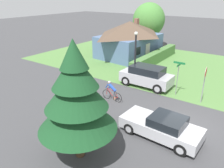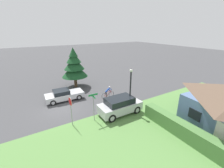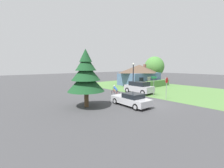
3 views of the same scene
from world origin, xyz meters
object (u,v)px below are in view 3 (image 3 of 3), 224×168
Objects in this scene: street_lamp at (133,75)px; deciduous_tree_right at (154,67)px; street_name_sign at (154,83)px; cottage_house at (139,75)px; stop_sign at (167,83)px; sedan_left_lane at (131,100)px; cyclist at (116,91)px; conifer_tall_near at (86,75)px; parked_suv_right at (139,87)px.

street_lamp is 0.73× the size of deciduous_tree_right.
deciduous_tree_right is (14.67, 9.88, 2.07)m from street_name_sign.
cottage_house is at bearing 33.95° from street_lamp.
street_name_sign is (0.28, 2.04, -0.10)m from stop_sign.
sedan_left_lane is 5.87m from stop_sign.
cottage_house is 5.06× the size of cyclist.
street_name_sign is 0.47× the size of conifer_tall_near.
conifer_tall_near is (-5.97, -2.23, 2.55)m from cyclist.
stop_sign reaches higher than cyclist.
stop_sign reaches higher than parked_suv_right.
parked_suv_right is 2.97m from street_name_sign.
parked_suv_right is 0.95× the size of street_lamp.
stop_sign is 0.48× the size of conifer_tall_near.
conifer_tall_near is 0.91× the size of deciduous_tree_right.
stop_sign is 10.12m from conifer_tall_near.
deciduous_tree_right is at bearing -63.61° from parked_suv_right.
cottage_house is 3.26× the size of street_name_sign.
cyclist is 0.40× the size of parked_suv_right.
street_name_sign is (-0.31, -4.01, -0.86)m from street_lamp.
conifer_tall_near reaches higher than stop_sign.
deciduous_tree_right is (14.37, 5.87, 1.21)m from street_lamp.
deciduous_tree_right is at bearing -145.96° from stop_sign.
deciduous_tree_right is (24.39, 8.47, 0.70)m from conifer_tall_near.
parked_suv_right is (-7.90, -6.50, -1.36)m from cottage_house.
cyclist is at bearing -174.71° from street_lamp.
stop_sign is 1.02× the size of street_name_sign.
cyclist is at bearing -161.27° from deciduous_tree_right.
conifer_tall_near is at bearing 171.74° from street_name_sign.
street_lamp is at bearing -84.56° from cyclist.
street_lamp is 4.12m from street_name_sign.
stop_sign is at bearing -141.44° from deciduous_tree_right.
stop_sign is at bearing -148.51° from cyclist.
cottage_house reaches higher than stop_sign.
deciduous_tree_right is at bearing 22.22° from street_lamp.
stop_sign is at bearing -20.10° from conifer_tall_near.
parked_suv_right is 1.61× the size of street_name_sign.
conifer_tall_near is (-10.02, -2.60, 0.51)m from street_lamp.
street_lamp is at bearing -100.09° from stop_sign.
cottage_house is at bearing -174.85° from deciduous_tree_right.
cyclist is at bearing -63.18° from stop_sign.
street_name_sign is at bearing -134.04° from cyclist.
cyclist is 4.55m from street_lamp.
sedan_left_lane is 1.02× the size of parked_suv_right.
cyclist is 0.63× the size of stop_sign.
cottage_house is at bearing -50.71° from sedan_left_lane.
street_name_sign is at bearing -146.04° from deciduous_tree_right.
cottage_house is 2.02× the size of parked_suv_right.
conifer_tall_near reaches higher than street_name_sign.
deciduous_tree_right reaches higher than parked_suv_right.
street_name_sign is at bearing 174.93° from parked_suv_right.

